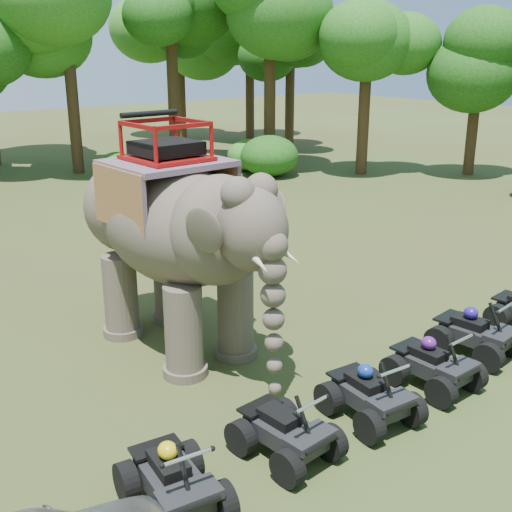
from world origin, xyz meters
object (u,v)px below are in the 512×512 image
object	(u,v)px
atv_0	(173,472)
atv_1	(286,423)
atv_3	(434,358)
elephant	(173,236)
atv_4	(476,327)
atv_2	(370,388)

from	to	relation	value
atv_0	atv_1	xyz separation A→B (m)	(1.96, -0.02, -0.02)
atv_3	elephant	bearing A→B (deg)	120.83
atv_0	atv_4	world-z (taller)	atv_4
atv_0	elephant	bearing A→B (deg)	65.62
atv_0	atv_1	size ratio (longest dim) A/B	1.03
elephant	atv_1	xyz separation A→B (m)	(-0.73, -4.32, -1.79)
atv_0	atv_1	distance (m)	1.96
atv_2	atv_4	bearing A→B (deg)	10.29
atv_0	atv_3	xyz separation A→B (m)	(5.44, -0.09, -0.01)
atv_1	atv_2	size ratio (longest dim) A/B	0.99
atv_0	atv_3	size ratio (longest dim) A/B	1.02
elephant	atv_4	size ratio (longest dim) A/B	3.43
atv_0	atv_4	bearing A→B (deg)	9.24
atv_1	atv_3	distance (m)	3.48
elephant	atv_1	size ratio (longest dim) A/B	3.62
atv_1	atv_4	xyz separation A→B (m)	(5.23, 0.22, 0.03)
elephant	atv_2	bearing A→B (deg)	-79.06
atv_2	atv_4	size ratio (longest dim) A/B	0.96
elephant	atv_4	world-z (taller)	elephant
atv_1	atv_4	size ratio (longest dim) A/B	0.95
atv_1	atv_2	xyz separation A→B (m)	(1.78, -0.08, 0.01)
atv_1	atv_4	world-z (taller)	atv_4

